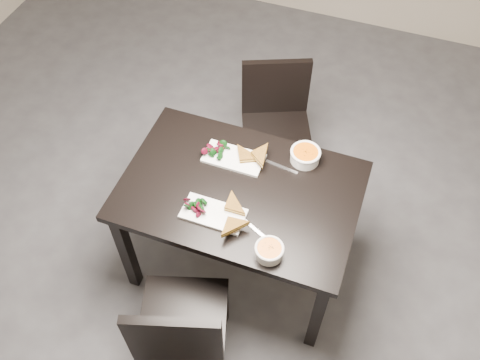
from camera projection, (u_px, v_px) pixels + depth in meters
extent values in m
plane|color=#47474C|center=(199.00, 227.00, 3.37)|extent=(5.00, 5.00, 0.00)
cube|color=black|center=(240.00, 191.00, 2.64)|extent=(1.20, 0.80, 0.04)
cube|color=black|center=(126.00, 251.00, 2.85)|extent=(0.06, 0.06, 0.71)
cube|color=black|center=(317.00, 315.00, 2.63)|extent=(0.06, 0.06, 0.71)
cube|color=black|center=(177.00, 161.00, 3.24)|extent=(0.06, 0.06, 0.71)
cube|color=black|center=(347.00, 210.00, 3.02)|extent=(0.06, 0.06, 0.71)
cube|color=black|center=(183.00, 318.00, 2.54)|extent=(0.53, 0.53, 0.04)
cube|color=black|center=(158.00, 301.00, 2.83)|extent=(0.05, 0.05, 0.41)
cube|color=black|center=(224.00, 304.00, 2.83)|extent=(0.05, 0.05, 0.41)
cube|color=black|center=(174.00, 339.00, 2.25)|extent=(0.41, 0.16, 0.40)
cube|color=black|center=(276.00, 134.00, 3.28)|extent=(0.55, 0.55, 0.04)
cube|color=black|center=(249.00, 179.00, 3.34)|extent=(0.05, 0.05, 0.41)
cube|color=black|center=(305.00, 177.00, 3.35)|extent=(0.05, 0.05, 0.41)
cube|color=black|center=(246.00, 137.00, 3.56)|extent=(0.05, 0.05, 0.41)
cube|color=black|center=(298.00, 135.00, 3.57)|extent=(0.05, 0.05, 0.41)
cube|color=black|center=(276.00, 87.00, 3.22)|extent=(0.40, 0.20, 0.40)
cube|color=white|center=(213.00, 214.00, 2.52)|extent=(0.31, 0.15, 0.02)
cylinder|color=white|center=(269.00, 251.00, 2.37)|extent=(0.13, 0.13, 0.05)
cylinder|color=orange|center=(269.00, 249.00, 2.35)|extent=(0.11, 0.11, 0.02)
torus|color=white|center=(269.00, 248.00, 2.35)|extent=(0.14, 0.14, 0.01)
cube|color=silver|center=(250.00, 225.00, 2.49)|extent=(0.17, 0.09, 0.00)
cube|color=white|center=(234.00, 158.00, 2.73)|extent=(0.32, 0.16, 0.02)
cylinder|color=white|center=(305.00, 156.00, 2.71)|extent=(0.15, 0.15, 0.06)
cylinder|color=orange|center=(306.00, 153.00, 2.69)|extent=(0.13, 0.13, 0.02)
torus|color=white|center=(306.00, 152.00, 2.68)|extent=(0.16, 0.16, 0.02)
cube|color=silver|center=(282.00, 167.00, 2.70)|extent=(0.18, 0.04, 0.00)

